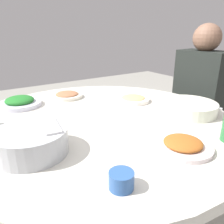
% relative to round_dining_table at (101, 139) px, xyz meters
% --- Properties ---
extents(round_dining_table, '(1.37, 1.37, 0.76)m').
position_rel_round_dining_table_xyz_m(round_dining_table, '(0.00, 0.00, 0.00)').
color(round_dining_table, '#99999E').
rests_on(round_dining_table, ground).
extents(rice_bowl, '(0.26, 0.26, 0.10)m').
position_rel_round_dining_table_xyz_m(rice_bowl, '(0.38, 0.15, 0.16)').
color(rice_bowl, '#B2B5BA').
rests_on(rice_bowl, round_dining_table).
extents(soup_bowl, '(0.29, 0.30, 0.06)m').
position_rel_round_dining_table_xyz_m(soup_bowl, '(-0.43, 0.19, 0.14)').
color(soup_bowl, white).
rests_on(soup_bowl, round_dining_table).
extents(dish_greens, '(0.24, 0.24, 0.06)m').
position_rel_round_dining_table_xyz_m(dish_greens, '(0.29, -0.43, 0.14)').
color(dish_greens, silver).
rests_on(dish_greens, round_dining_table).
extents(dish_noodles, '(0.20, 0.20, 0.04)m').
position_rel_round_dining_table_xyz_m(dish_noodles, '(-0.32, -0.13, 0.13)').
color(dish_noodles, white).
rests_on(dish_noodles, round_dining_table).
extents(dish_tofu_braise, '(0.20, 0.20, 0.04)m').
position_rel_round_dining_table_xyz_m(dish_tofu_braise, '(-0.01, -0.44, 0.13)').
color(dish_tofu_braise, silver).
rests_on(dish_tofu_braise, round_dining_table).
extents(dish_stirfry, '(0.22, 0.22, 0.04)m').
position_rel_round_dining_table_xyz_m(dish_stirfry, '(-0.10, 0.43, 0.13)').
color(dish_stirfry, silver).
rests_on(dish_stirfry, round_dining_table).
extents(tea_cup_far, '(0.07, 0.07, 0.05)m').
position_rel_round_dining_table_xyz_m(tea_cup_far, '(0.22, 0.48, 0.14)').
color(tea_cup_far, '#2D5699').
rests_on(tea_cup_far, round_dining_table).
extents(stool_for_diner_left, '(0.31, 0.31, 0.46)m').
position_rel_round_dining_table_xyz_m(stool_for_diner_left, '(-0.90, -0.08, -0.42)').
color(stool_for_diner_left, brown).
rests_on(stool_for_diner_left, ground).
extents(diner_left, '(0.37, 0.36, 0.76)m').
position_rel_round_dining_table_xyz_m(diner_left, '(-0.90, -0.08, 0.13)').
color(diner_left, '#2D333D').
rests_on(diner_left, stool_for_diner_left).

